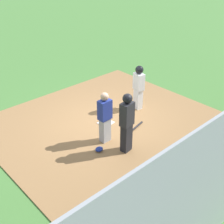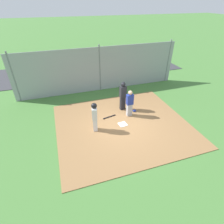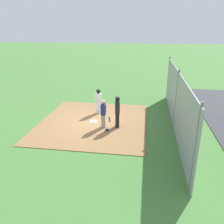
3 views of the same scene
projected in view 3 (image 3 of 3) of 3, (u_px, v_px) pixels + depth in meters
The scene contains 9 objects.
ground_plane at pixel (94, 122), 14.14m from camera, with size 140.00×140.00×0.00m, color #477A38.
dirt_infield at pixel (94, 122), 14.13m from camera, with size 7.20×6.40×0.03m, color olive.
home_plate at pixel (94, 121), 14.12m from camera, with size 0.44×0.44×0.02m, color white.
catcher at pixel (103, 113), 13.09m from camera, with size 0.39×0.27×1.63m.
umpire at pixel (117, 111), 13.05m from camera, with size 0.41×0.31×1.84m.
runner at pixel (99, 100), 15.25m from camera, with size 0.33×0.43×1.64m.
baseball_bat at pixel (110, 119), 14.46m from camera, with size 0.06×0.06×0.83m, color black.
catcher_mask at pixel (107, 130), 12.88m from camera, with size 0.24×0.20×0.12m, color navy.
backstop_fence at pixel (176, 101), 12.92m from camera, with size 12.00×0.10×3.35m.
Camera 3 is at (-12.73, -3.03, 5.51)m, focal length 36.98 mm.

